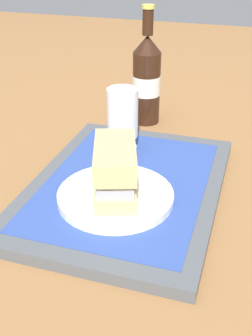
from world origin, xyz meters
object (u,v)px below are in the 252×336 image
beer_bottle (147,79)px  beer_glass (123,118)px  plate (117,196)px  sandwich (117,169)px

beer_bottle → beer_glass: bearing=-178.5°
plate → beer_bottle: beer_bottle is taller
plate → sandwich: bearing=18.8°
beer_bottle → sandwich: bearing=-172.0°
sandwich → beer_glass: (0.17, 0.05, 0.01)m
beer_glass → beer_bottle: 0.20m
sandwich → beer_bottle: size_ratio=0.54×
beer_glass → sandwich: bearing=-165.1°
plate → sandwich: (0.00, 0.00, 0.05)m
sandwich → beer_glass: 0.18m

